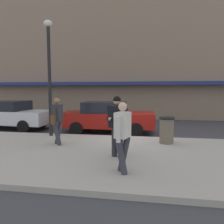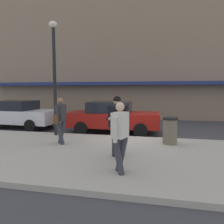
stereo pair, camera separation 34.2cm
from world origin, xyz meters
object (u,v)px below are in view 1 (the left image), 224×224
object	(u,v)px
pedestrian_in_light_coat	(123,133)
parked_sedan_near	(10,115)
man_texting_on_phone	(117,120)
street_lamp_post	(49,66)
pedestrian_with_bag	(57,118)
parked_sedan_mid	(108,117)
trash_bin	(167,130)

from	to	relation	value
pedestrian_in_light_coat	parked_sedan_near	bearing A→B (deg)	140.08
man_texting_on_phone	street_lamp_post	xyz separation A→B (m)	(-3.27, 2.57, 1.89)
pedestrian_in_light_coat	street_lamp_post	world-z (taller)	street_lamp_post
man_texting_on_phone	street_lamp_post	distance (m)	4.57
pedestrian_in_light_coat	pedestrian_with_bag	size ratio (longest dim) A/B	1.00
parked_sedan_near	pedestrian_in_light_coat	distance (m)	8.95
parked_sedan_mid	pedestrian_with_bag	size ratio (longest dim) A/B	2.68
pedestrian_with_bag	street_lamp_post	xyz separation A→B (m)	(-0.94, 1.46, 2.03)
man_texting_on_phone	trash_bin	world-z (taller)	man_texting_on_phone
man_texting_on_phone	pedestrian_with_bag	xyz separation A→B (m)	(-2.34, 1.10, -0.14)
parked_sedan_mid	pedestrian_with_bag	world-z (taller)	pedestrian_with_bag
pedestrian_in_light_coat	street_lamp_post	bearing A→B (deg)	133.35
street_lamp_post	parked_sedan_near	bearing A→B (deg)	149.23
man_texting_on_phone	pedestrian_in_light_coat	size ratio (longest dim) A/B	1.06
parked_sedan_near	pedestrian_in_light_coat	bearing A→B (deg)	-39.92
pedestrian_with_bag	street_lamp_post	bearing A→B (deg)	122.57
parked_sedan_near	pedestrian_with_bag	xyz separation A→B (m)	(4.22, -3.42, 0.32)
man_texting_on_phone	trash_bin	distance (m)	2.61
parked_sedan_near	pedestrian_in_light_coat	size ratio (longest dim) A/B	2.71
parked_sedan_near	man_texting_on_phone	xyz separation A→B (m)	(6.56, -4.52, 0.46)
trash_bin	man_texting_on_phone	bearing A→B (deg)	-128.92
parked_sedan_mid	trash_bin	bearing A→B (deg)	-41.44
parked_sedan_near	parked_sedan_mid	xyz separation A→B (m)	(5.47, -0.19, 0.00)
trash_bin	parked_sedan_mid	bearing A→B (deg)	138.56
pedestrian_with_bag	trash_bin	distance (m)	4.05
man_texting_on_phone	parked_sedan_mid	bearing A→B (deg)	104.05
man_texting_on_phone	trash_bin	xyz separation A→B (m)	(1.59, 1.97, -0.62)
pedestrian_in_light_coat	pedestrian_with_bag	distance (m)	3.51
street_lamp_post	trash_bin	distance (m)	5.50
parked_sedan_near	parked_sedan_mid	distance (m)	5.48
street_lamp_post	trash_bin	world-z (taller)	street_lamp_post
pedestrian_with_bag	street_lamp_post	distance (m)	2.68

